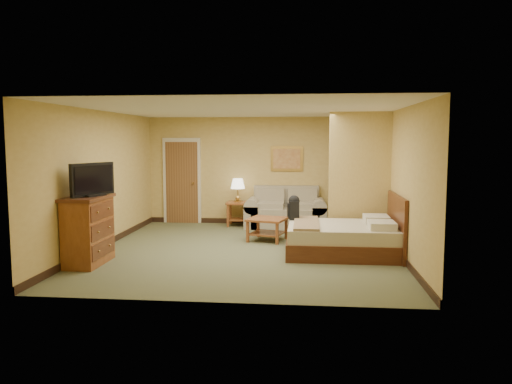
# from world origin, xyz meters

# --- Properties ---
(floor) EXTENTS (6.00, 6.00, 0.00)m
(floor) POSITION_xyz_m (0.00, 0.00, 0.00)
(floor) COLOR #555A3A
(floor) RESTS_ON ground
(ceiling) EXTENTS (6.00, 6.00, 0.00)m
(ceiling) POSITION_xyz_m (0.00, 0.00, 2.60)
(ceiling) COLOR white
(ceiling) RESTS_ON back_wall
(back_wall) EXTENTS (5.50, 0.02, 2.60)m
(back_wall) POSITION_xyz_m (0.00, 3.00, 1.30)
(back_wall) COLOR tan
(back_wall) RESTS_ON floor
(left_wall) EXTENTS (0.02, 6.00, 2.60)m
(left_wall) POSITION_xyz_m (-2.75, 0.00, 1.30)
(left_wall) COLOR tan
(left_wall) RESTS_ON floor
(right_wall) EXTENTS (0.02, 6.00, 2.60)m
(right_wall) POSITION_xyz_m (2.75, 0.00, 1.30)
(right_wall) COLOR tan
(right_wall) RESTS_ON floor
(partition) EXTENTS (1.20, 0.15, 2.60)m
(partition) POSITION_xyz_m (2.15, 0.93, 1.30)
(partition) COLOR tan
(partition) RESTS_ON floor
(door) EXTENTS (0.94, 0.16, 2.10)m
(door) POSITION_xyz_m (-1.95, 2.96, 1.03)
(door) COLOR beige
(door) RESTS_ON floor
(baseboard) EXTENTS (5.50, 0.02, 0.12)m
(baseboard) POSITION_xyz_m (0.00, 2.99, 0.06)
(baseboard) COLOR black
(baseboard) RESTS_ON floor
(loveseat) EXTENTS (1.90, 0.88, 0.96)m
(loveseat) POSITION_xyz_m (0.63, 2.58, 0.31)
(loveseat) COLOR gray
(loveseat) RESTS_ON floor
(side_table) EXTENTS (0.52, 0.52, 0.57)m
(side_table) POSITION_xyz_m (-0.52, 2.65, 0.38)
(side_table) COLOR brown
(side_table) RESTS_ON floor
(table_lamp) EXTENTS (0.34, 0.34, 0.56)m
(table_lamp) POSITION_xyz_m (-0.52, 2.65, 1.00)
(table_lamp) COLOR #AC843F
(table_lamp) RESTS_ON side_table
(coffee_table) EXTENTS (0.88, 0.88, 0.46)m
(coffee_table) POSITION_xyz_m (0.32, 0.96, 0.33)
(coffee_table) COLOR brown
(coffee_table) RESTS_ON floor
(wall_picture) EXTENTS (0.78, 0.04, 0.60)m
(wall_picture) POSITION_xyz_m (0.63, 2.97, 1.60)
(wall_picture) COLOR #B78E3F
(wall_picture) RESTS_ON back_wall
(dresser) EXTENTS (0.56, 1.06, 1.14)m
(dresser) POSITION_xyz_m (-2.48, -1.26, 0.57)
(dresser) COLOR brown
(dresser) RESTS_ON floor
(tv) EXTENTS (0.41, 0.85, 0.55)m
(tv) POSITION_xyz_m (-2.38, -1.26, 1.39)
(tv) COLOR black
(tv) RESTS_ON dresser
(bed) EXTENTS (1.97, 1.67, 1.08)m
(bed) POSITION_xyz_m (1.82, -0.10, 0.30)
(bed) COLOR #472010
(bed) RESTS_ON floor
(backpack) EXTENTS (0.22, 0.29, 0.47)m
(backpack) POSITION_xyz_m (0.87, 0.43, 0.78)
(backpack) COLOR black
(backpack) RESTS_ON bed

